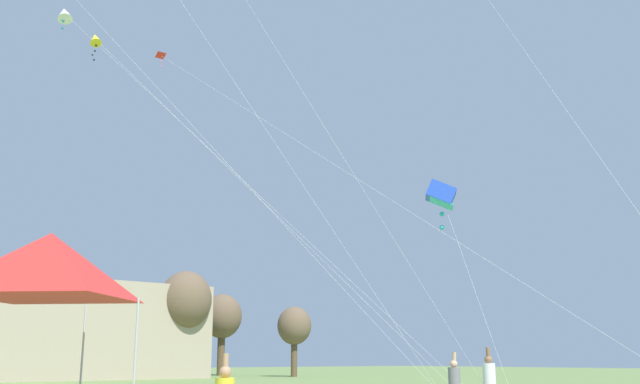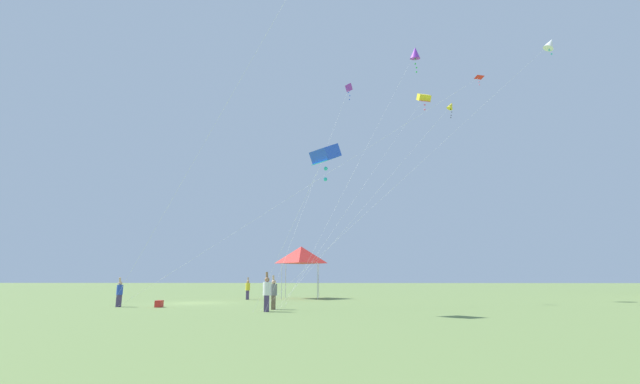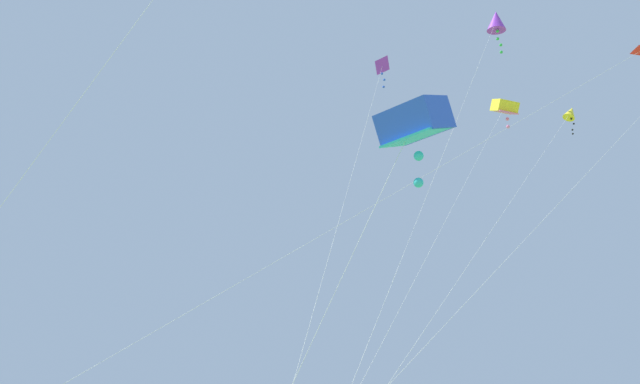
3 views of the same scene
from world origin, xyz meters
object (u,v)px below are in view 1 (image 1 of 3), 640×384
Objects in this scene: kite_yellow_diamond_4 at (97,40)px; kite_red_delta_3 at (171,62)px; person_white_shirt at (489,380)px; kite_white_diamond_5 at (65,14)px; kite_blue_box_7 at (441,195)px; person_grey_shirt at (455,383)px; festival_tent at (49,265)px.

kite_red_delta_3 is at bearing 2.85° from kite_yellow_diamond_4.
kite_red_delta_3 is (-5.43, 12.80, 13.88)m from person_white_shirt.
kite_white_diamond_5 is (-7.99, 20.21, 18.39)m from person_white_shirt.
kite_blue_box_7 is at bearing -121.65° from person_white_shirt.
person_grey_shirt is 19.24m from kite_red_delta_3.
kite_white_diamond_5 is at bearing 82.27° from kite_yellow_diamond_4.
kite_blue_box_7 is (9.54, -17.14, -11.48)m from kite_white_diamond_5.
kite_white_diamond_5 is at bearing -73.41° from person_white_shirt.
kite_white_diamond_5 is (6.16, 19.53, 15.75)m from festival_tent.
kite_red_delta_3 is 1.54× the size of kite_yellow_diamond_4.
festival_tent is 2.35× the size of person_grey_shirt.
kite_red_delta_3 is 13.85m from kite_blue_box_7.
person_white_shirt is at bearing -54.43° from kite_yellow_diamond_4.
festival_tent is 17.14m from kite_yellow_diamond_4.
kite_red_delta_3 is at bearing -70.92° from kite_white_diamond_5.
kite_yellow_diamond_4 reaches higher than festival_tent.
kite_red_delta_3 is 3.60m from kite_yellow_diamond_4.
kite_blue_box_7 reaches higher than festival_tent.
kite_yellow_diamond_4 is 0.72× the size of kite_white_diamond_5.
person_white_shirt is (14.15, -0.68, -2.65)m from festival_tent.
kite_white_diamond_5 is 2.53× the size of kite_blue_box_7.
kite_white_diamond_5 is (1.03, 7.59, 4.57)m from kite_yellow_diamond_4.
person_white_shirt reaches higher than person_grey_shirt.
kite_white_diamond_5 is at bearing 72.50° from festival_tent.
festival_tent reaches higher than person_white_shirt.
kite_white_diamond_5 is at bearing 109.08° from kite_red_delta_3.
festival_tent is at bearing -122.22° from person_grey_shirt.
kite_blue_box_7 is (10.57, -9.55, -6.91)m from kite_yellow_diamond_4.
kite_yellow_diamond_4 is 15.83m from kite_blue_box_7.
kite_yellow_diamond_4 is at bearing -97.73° from kite_white_diamond_5.
person_white_shirt is 19.64m from kite_red_delta_3.
person_grey_shirt is at bearing -2.47° from festival_tent.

